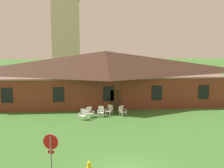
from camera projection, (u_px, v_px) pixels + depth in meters
brick_building at (105, 75)px, 32.21m from camera, size 26.18×10.40×5.93m
dome_tower at (66, 28)px, 49.71m from camera, size 5.18×5.18×20.66m
stop_sign at (51, 149)px, 13.15m from camera, size 0.78×0.26×2.56m
lawn_chair_by_porch at (83, 114)px, 24.38m from camera, size 0.75×0.81×0.96m
lawn_chair_near_door at (90, 112)px, 25.18m from camera, size 0.80×0.84×0.96m
lawn_chair_left_end at (101, 111)px, 25.46m from camera, size 0.71×0.74×0.96m
lawn_chair_middle at (109, 110)px, 26.08m from camera, size 0.84×0.87×0.96m
lawn_chair_right_end at (122, 110)px, 25.72m from camera, size 0.81×0.85×0.96m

